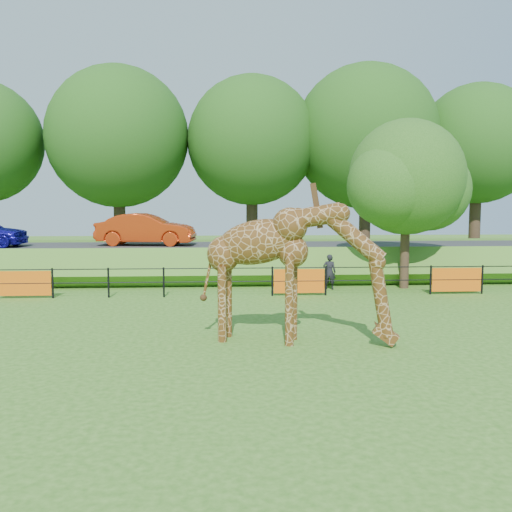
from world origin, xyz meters
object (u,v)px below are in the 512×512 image
Objects in this scene: giraffe at (298,273)px; visitor at (329,272)px; car_red at (146,229)px; tree_east at (409,182)px.

visitor is at bearing 89.01° from giraffe.
car_red is (-5.43, 13.29, 0.42)m from giraffe.
giraffe reaches higher than visitor.
tree_east is (3.19, 0.21, 3.58)m from visitor.
giraffe is 1.08× the size of car_red.
visitor is at bearing -115.31° from car_red.
visitor is at bearing -176.26° from tree_east.
giraffe is at bearing -123.01° from tree_east.
visitor is (2.41, 8.42, -1.05)m from giraffe.
car_red is at bearing -14.49° from visitor.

